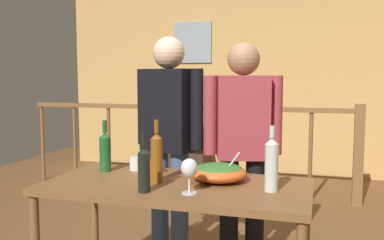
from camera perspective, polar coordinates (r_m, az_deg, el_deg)
The scene contains 16 objects.
back_wall at distance 6.06m, azimuth 10.91°, elevation 6.10°, with size 6.17×0.10×2.80m, color tan.
framed_picture at distance 6.25m, azimuth 0.07°, elevation 10.39°, with size 0.57×0.03×0.59m, color #8799A1.
stair_railing at distance 4.85m, azimuth 4.38°, elevation -2.33°, with size 3.97×0.10×1.08m.
tv_console at distance 6.11m, azimuth -2.11°, elevation -4.97°, with size 0.90×0.40×0.43m, color #38281E.
flat_screen_tv at distance 6.01m, azimuth -2.23°, elevation -0.48°, with size 0.63×0.12×0.45m.
serving_table at distance 2.45m, azimuth -2.18°, elevation -10.16°, with size 1.50×0.72×0.76m.
salad_bowl at distance 2.46m, azimuth 3.60°, elevation -6.95°, with size 0.33×0.33×0.18m.
wine_glass at distance 2.19m, azimuth -0.37°, elevation -6.64°, with size 0.09×0.09×0.18m.
wine_bottle_clear at distance 2.27m, azimuth 10.66°, elevation -5.78°, with size 0.07×0.07×0.35m.
wine_bottle_green at distance 2.75m, azimuth -11.61°, elevation -4.10°, with size 0.07×0.07×0.33m.
wine_bottle_dark at distance 2.23m, azimuth -6.48°, elevation -6.51°, with size 0.06×0.06×0.31m.
wine_bottle_amber at distance 2.43m, azimuth -4.77°, elevation -4.92°, with size 0.07×0.07×0.36m.
mug_white at distance 2.78m, azimuth -7.51°, elevation -5.83°, with size 0.12×0.08×0.08m.
mug_red at distance 2.69m, azimuth -5.27°, elevation -6.19°, with size 0.11×0.07×0.08m.
person_standing_left at distance 3.06m, azimuth -3.08°, elevation -1.50°, with size 0.55×0.32×1.64m.
person_standing_right at distance 2.93m, azimuth 6.83°, elevation -2.71°, with size 0.52×0.31×1.59m.
Camera 1 is at (0.65, -2.96, 1.36)m, focal length 39.65 mm.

